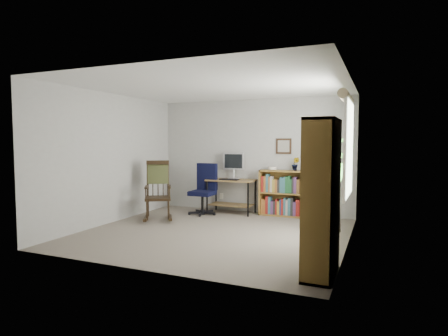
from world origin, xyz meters
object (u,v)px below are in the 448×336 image
at_px(rocking_chair, 158,190).
at_px(tall_bookshelf, 322,198).
at_px(office_chair, 202,189).
at_px(desk, 231,196).
at_px(low_bookshelf, 281,193).

distance_m(rocking_chair, tall_bookshelf, 3.83).
bearing_deg(tall_bookshelf, office_chair, 136.38).
height_order(desk, low_bookshelf, low_bookshelf).
relative_size(desk, rocking_chair, 0.86).
distance_m(desk, low_bookshelf, 1.06).
relative_size(low_bookshelf, tall_bookshelf, 0.53).
relative_size(desk, low_bookshelf, 1.07).
bearing_deg(office_chair, low_bookshelf, 20.39).
xyz_separation_m(office_chair, tall_bookshelf, (2.79, -2.66, 0.34)).
bearing_deg(desk, office_chair, -142.01).
bearing_deg(rocking_chair, desk, 17.27).
distance_m(office_chair, tall_bookshelf, 3.87).
relative_size(rocking_chair, low_bookshelf, 1.24).
xyz_separation_m(office_chair, rocking_chair, (-0.55, -0.82, 0.04)).
height_order(rocking_chair, low_bookshelf, rocking_chair).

